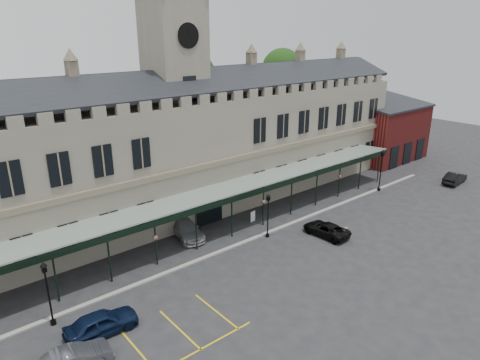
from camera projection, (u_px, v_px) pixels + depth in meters
ground at (286, 267)px, 35.31m from camera, size 140.00×140.00×0.00m
station_building at (179, 152)px, 44.68m from camera, size 60.00×10.36×17.30m
clock_tower at (176, 87)px, 42.53m from camera, size 5.60×5.60×24.80m
canopy at (230, 212)px, 39.92m from camera, size 50.00×4.10×4.30m
brick_annex at (385, 131)px, 63.85m from camera, size 12.40×8.36×9.23m
kerb at (243, 242)px, 39.28m from camera, size 60.00×0.40×0.12m
parking_markings at (142, 355)px, 25.77m from camera, size 16.00×6.00×0.01m
tree_behind_mid at (192, 77)px, 53.98m from camera, size 6.00×6.00×16.00m
tree_behind_right at (282, 70)px, 63.64m from camera, size 6.00×6.00×16.00m
lamp_post_left at (47, 288)px, 27.51m from camera, size 0.45×0.45×4.73m
lamp_post_mid at (268, 212)px, 39.58m from camera, size 0.41×0.41×4.37m
lamp_post_right at (381, 167)px, 51.03m from camera, size 0.49×0.49×5.17m
traffic_cone at (346, 229)px, 41.33m from camera, size 0.39×0.39×0.62m
sign_board at (253, 217)px, 43.50m from camera, size 0.65×0.14×1.11m
bollard_left at (200, 233)px, 40.19m from camera, size 0.16×0.16×0.91m
bollard_right at (263, 211)px, 45.06m from camera, size 0.17×0.17×0.96m
car_left_a at (101, 323)px, 27.36m from camera, size 4.75×2.10×1.59m
car_left_b at (74, 360)px, 24.43m from camera, size 4.42×1.82×1.42m
car_taxi at (186, 229)px, 40.31m from camera, size 3.07×5.56×1.53m
car_van at (326, 229)px, 40.51m from camera, size 2.44×4.74×1.28m
car_right_b at (455, 178)px, 54.19m from camera, size 4.60×1.96×1.47m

